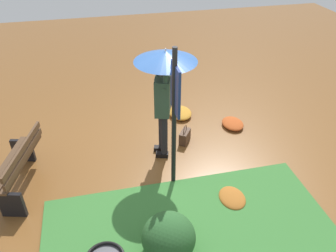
{
  "coord_description": "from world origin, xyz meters",
  "views": [
    {
      "loc": [
        4.59,
        -0.81,
        3.83
      ],
      "look_at": [
        0.31,
        0.18,
        0.85
      ],
      "focal_mm": 35.9,
      "sensor_mm": 36.0,
      "label": 1
    }
  ],
  "objects_px": {
    "person_with_umbrella": "(164,77)",
    "handbag": "(185,136)",
    "info_sign_post": "(175,106)",
    "park_bench": "(18,166)"
  },
  "relations": [
    {
      "from": "person_with_umbrella",
      "to": "info_sign_post",
      "type": "height_order",
      "value": "info_sign_post"
    },
    {
      "from": "person_with_umbrella",
      "to": "handbag",
      "type": "bearing_deg",
      "value": 125.08
    },
    {
      "from": "info_sign_post",
      "to": "handbag",
      "type": "distance_m",
      "value": 1.73
    },
    {
      "from": "person_with_umbrella",
      "to": "info_sign_post",
      "type": "distance_m",
      "value": 0.71
    },
    {
      "from": "info_sign_post",
      "to": "person_with_umbrella",
      "type": "bearing_deg",
      "value": 179.75
    },
    {
      "from": "person_with_umbrella",
      "to": "handbag",
      "type": "distance_m",
      "value": 1.53
    },
    {
      "from": "person_with_umbrella",
      "to": "info_sign_post",
      "type": "xyz_separation_m",
      "value": [
        0.7,
        -0.0,
        -0.11
      ]
    },
    {
      "from": "person_with_umbrella",
      "to": "handbag",
      "type": "height_order",
      "value": "person_with_umbrella"
    },
    {
      "from": "person_with_umbrella",
      "to": "info_sign_post",
      "type": "bearing_deg",
      "value": -0.25
    },
    {
      "from": "handbag",
      "to": "park_bench",
      "type": "distance_m",
      "value": 2.9
    }
  ]
}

